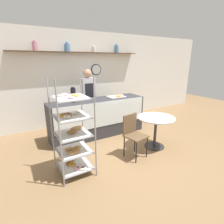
{
  "coord_description": "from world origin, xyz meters",
  "views": [
    {
      "loc": [
        -1.85,
        -2.75,
        1.89
      ],
      "look_at": [
        0.0,
        0.39,
        0.8
      ],
      "focal_mm": 28.0,
      "sensor_mm": 36.0,
      "label": 1
    }
  ],
  "objects_px": {
    "pastry_rack": "(73,134)",
    "coffee_carafe": "(73,95)",
    "donut_tray_counter": "(118,96)",
    "cafe_chair": "(133,131)",
    "cafe_table": "(156,124)",
    "person_worker": "(88,97)"
  },
  "relations": [
    {
      "from": "pastry_rack",
      "to": "donut_tray_counter",
      "type": "bearing_deg",
      "value": 37.43
    },
    {
      "from": "pastry_rack",
      "to": "cafe_table",
      "type": "xyz_separation_m",
      "value": [
        1.86,
        0.0,
        -0.19
      ]
    },
    {
      "from": "person_worker",
      "to": "donut_tray_counter",
      "type": "distance_m",
      "value": 0.8
    },
    {
      "from": "cafe_chair",
      "to": "cafe_table",
      "type": "bearing_deg",
      "value": -7.39
    },
    {
      "from": "pastry_rack",
      "to": "donut_tray_counter",
      "type": "relative_size",
      "value": 3.74
    },
    {
      "from": "donut_tray_counter",
      "to": "coffee_carafe",
      "type": "bearing_deg",
      "value": 179.28
    },
    {
      "from": "cafe_chair",
      "to": "donut_tray_counter",
      "type": "xyz_separation_m",
      "value": [
        0.47,
        1.32,
        0.43
      ]
    },
    {
      "from": "pastry_rack",
      "to": "cafe_table",
      "type": "distance_m",
      "value": 1.87
    },
    {
      "from": "donut_tray_counter",
      "to": "cafe_table",
      "type": "bearing_deg",
      "value": -81.79
    },
    {
      "from": "pastry_rack",
      "to": "coffee_carafe",
      "type": "height_order",
      "value": "pastry_rack"
    },
    {
      "from": "pastry_rack",
      "to": "coffee_carafe",
      "type": "distance_m",
      "value": 1.44
    },
    {
      "from": "coffee_carafe",
      "to": "donut_tray_counter",
      "type": "bearing_deg",
      "value": -0.72
    },
    {
      "from": "person_worker",
      "to": "donut_tray_counter",
      "type": "relative_size",
      "value": 3.76
    },
    {
      "from": "pastry_rack",
      "to": "cafe_table",
      "type": "relative_size",
      "value": 2.06
    },
    {
      "from": "donut_tray_counter",
      "to": "pastry_rack",
      "type": "bearing_deg",
      "value": -142.57
    },
    {
      "from": "cafe_table",
      "to": "cafe_chair",
      "type": "xyz_separation_m",
      "value": [
        -0.66,
        -0.04,
        -0.01
      ]
    },
    {
      "from": "cafe_table",
      "to": "donut_tray_counter",
      "type": "bearing_deg",
      "value": 98.21
    },
    {
      "from": "coffee_carafe",
      "to": "donut_tray_counter",
      "type": "distance_m",
      "value": 1.22
    },
    {
      "from": "pastry_rack",
      "to": "coffee_carafe",
      "type": "bearing_deg",
      "value": 70.3
    },
    {
      "from": "pastry_rack",
      "to": "cafe_table",
      "type": "height_order",
      "value": "pastry_rack"
    },
    {
      "from": "pastry_rack",
      "to": "donut_tray_counter",
      "type": "xyz_separation_m",
      "value": [
        1.68,
        1.28,
        0.23
      ]
    },
    {
      "from": "cafe_chair",
      "to": "pastry_rack",
      "type": "bearing_deg",
      "value": 167.42
    }
  ]
}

